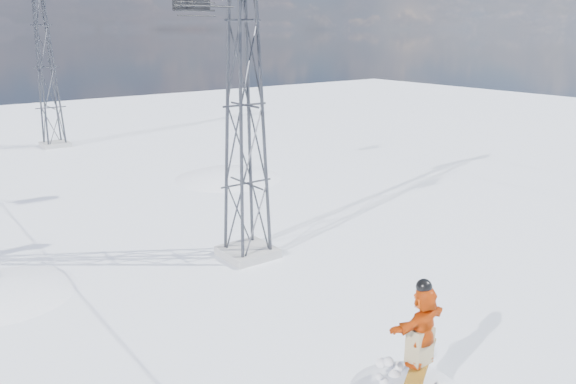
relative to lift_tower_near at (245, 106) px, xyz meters
The scene contains 5 objects.
ground 9.72m from the lift_tower_near, 95.71° to the right, with size 120.00×120.00×0.00m, color white.
snow_terrain 20.81m from the lift_tower_near, 112.81° to the left, with size 39.00×37.00×22.00m.
lift_tower_near is the anchor object (origin of this frame).
lift_tower_far 25.00m from the lift_tower_near, 90.00° to the left, with size 5.20×1.80×11.43m.
lift_chair_mid 8.61m from the lift_tower_near, 73.75° to the left, with size 1.88×0.54×2.33m.
Camera 1 is at (-9.47, -8.11, 7.95)m, focal length 35.00 mm.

